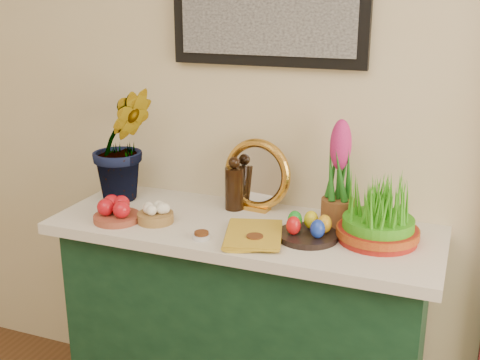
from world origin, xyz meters
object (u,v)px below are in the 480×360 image
(sideboard, at_px, (245,336))
(wheatgrass_sabzeh, at_px, (379,214))
(book, at_px, (225,233))
(hyacinth_green, at_px, (122,126))
(mirror, at_px, (257,176))

(sideboard, height_order, wheatgrass_sabzeh, wheatgrass_sabzeh)
(sideboard, distance_m, wheatgrass_sabzeh, 0.73)
(book, relative_size, wheatgrass_sabzeh, 0.92)
(wheatgrass_sabzeh, bearing_deg, hyacinth_green, 176.01)
(hyacinth_green, relative_size, book, 2.37)
(sideboard, xyz_separation_m, mirror, (-0.01, 0.16, 0.60))
(hyacinth_green, distance_m, wheatgrass_sabzeh, 1.04)
(mirror, xyz_separation_m, wheatgrass_sabzeh, (0.49, -0.15, -0.03))
(book, distance_m, wheatgrass_sabzeh, 0.52)
(sideboard, relative_size, book, 5.14)
(book, bearing_deg, wheatgrass_sabzeh, 2.47)
(sideboard, xyz_separation_m, book, (-0.01, -0.15, 0.48))
(sideboard, xyz_separation_m, wheatgrass_sabzeh, (0.47, 0.01, 0.56))
(mirror, bearing_deg, wheatgrass_sabzeh, -17.26)
(book, bearing_deg, hyacinth_green, 140.28)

